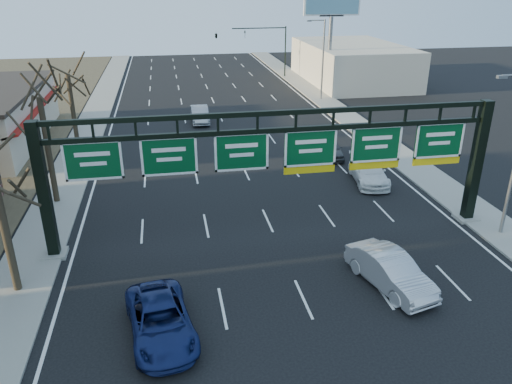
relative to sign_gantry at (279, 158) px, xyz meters
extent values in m
plane|color=black|center=(-0.16, -8.00, -4.63)|extent=(160.00, 160.00, 0.00)
cube|color=gray|center=(-12.96, 12.00, -4.57)|extent=(3.00, 120.00, 0.12)
cube|color=gray|center=(12.64, 12.00, -4.57)|extent=(3.00, 120.00, 0.12)
cube|color=white|center=(-0.16, 12.00, -4.62)|extent=(21.60, 120.00, 0.01)
cube|color=black|center=(-11.86, 0.00, -1.03)|extent=(0.55, 0.55, 7.20)
cube|color=gray|center=(-11.86, 0.00, -4.53)|extent=(1.20, 1.20, 0.20)
cube|color=black|center=(11.54, 0.00, -1.03)|extent=(0.55, 0.55, 7.20)
cube|color=gray|center=(11.54, 0.00, -4.53)|extent=(1.20, 1.20, 0.20)
cube|color=black|center=(-0.16, 0.00, 2.42)|extent=(23.40, 0.25, 0.25)
cube|color=black|center=(-0.16, 0.00, 1.52)|extent=(23.40, 0.25, 0.25)
cube|color=#04421E|center=(-9.33, 0.00, 0.47)|extent=(2.80, 0.10, 2.00)
cube|color=#04421E|center=(-5.66, 0.00, 0.47)|extent=(2.80, 0.10, 2.00)
cube|color=#04421E|center=(-1.99, 0.00, 0.47)|extent=(2.80, 0.10, 2.00)
cube|color=#04421E|center=(1.67, 0.00, 0.47)|extent=(2.80, 0.10, 2.00)
cube|color=yellow|center=(1.67, 0.00, -0.75)|extent=(2.80, 0.10, 0.40)
cube|color=#04421E|center=(5.34, 0.00, 0.47)|extent=(2.80, 0.10, 2.00)
cube|color=yellow|center=(5.34, 0.00, -0.75)|extent=(2.80, 0.10, 0.40)
cube|color=#04421E|center=(9.01, 0.00, 0.47)|extent=(2.80, 0.10, 2.00)
cube|color=yellow|center=(9.01, 0.00, -0.75)|extent=(2.80, 0.10, 0.40)
cube|color=maroon|center=(-16.56, 21.00, -1.63)|extent=(1.20, 18.00, 0.40)
cube|color=beige|center=(19.84, 42.00, -2.13)|extent=(12.00, 20.00, 5.00)
cylinder|color=black|center=(-12.96, -3.00, -1.47)|extent=(0.36, 0.36, 6.08)
cylinder|color=black|center=(-12.96, 7.00, -1.09)|extent=(0.36, 0.36, 6.84)
cylinder|color=black|center=(-12.96, 17.00, -1.28)|extent=(0.36, 0.36, 6.46)
cube|color=slate|center=(10.64, -2.00, 4.34)|extent=(0.50, 0.22, 0.15)
cylinder|color=slate|center=(12.44, 32.00, -0.01)|extent=(0.20, 0.20, 9.00)
cylinder|color=slate|center=(11.54, 32.00, 4.39)|extent=(1.80, 0.12, 0.12)
cube|color=slate|center=(10.64, 32.00, 4.34)|extent=(0.50, 0.22, 0.15)
cylinder|color=slate|center=(14.84, 37.00, -0.13)|extent=(0.50, 0.50, 9.00)
cube|color=slate|center=(14.84, 37.00, 4.37)|extent=(3.00, 0.30, 0.20)
cube|color=white|center=(14.84, 37.00, 5.87)|extent=(7.00, 0.30, 3.00)
cube|color=teal|center=(14.84, 36.80, 5.87)|extent=(6.60, 0.05, 2.60)
cylinder|color=black|center=(11.64, 47.00, -1.13)|extent=(0.18, 0.18, 7.00)
cylinder|color=black|center=(7.84, 47.00, 2.17)|extent=(7.60, 0.14, 0.14)
imported|color=black|center=(5.84, 47.00, 1.37)|extent=(0.20, 0.20, 1.00)
imported|color=black|center=(1.84, 47.00, 1.37)|extent=(0.54, 0.54, 1.62)
imported|color=navy|center=(-6.47, -7.37, -3.90)|extent=(3.16, 5.54, 1.46)
imported|color=silver|center=(4.05, -5.71, -3.81)|extent=(2.96, 5.25, 1.64)
imported|color=white|center=(8.07, 6.76, -3.88)|extent=(2.82, 5.43, 1.51)
imported|color=#3D3F42|center=(7.01, 12.32, -3.90)|extent=(2.05, 4.38, 1.45)
imported|color=#9D9DA1|center=(-2.38, 24.68, -3.85)|extent=(1.65, 4.73, 1.56)
camera|label=1|loc=(-5.65, -24.02, 8.72)|focal=35.00mm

